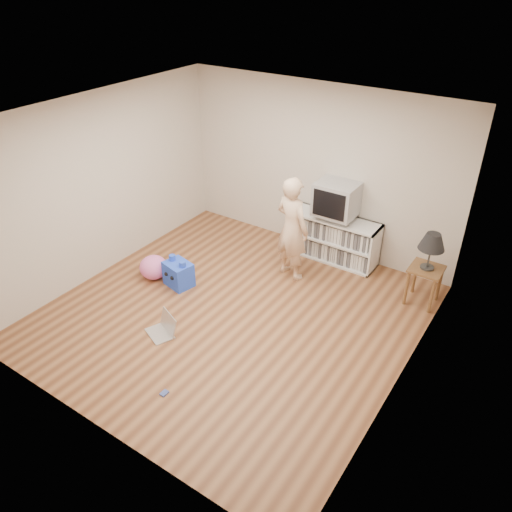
{
  "coord_description": "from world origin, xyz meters",
  "views": [
    {
      "loc": [
        3.18,
        -4.21,
        4.11
      ],
      "look_at": [
        0.11,
        0.4,
        0.73
      ],
      "focal_mm": 35.0,
      "sensor_mm": 36.0,
      "label": 1
    }
  ],
  "objects_px": {
    "crt_tv": "(337,199)",
    "laptop": "(164,328)",
    "plush_blue": "(178,274)",
    "person": "(292,229)",
    "media_unit": "(334,238)",
    "dvd_deck": "(335,216)",
    "side_table": "(425,276)",
    "plush_pink": "(154,267)",
    "table_lamp": "(432,242)"
  },
  "relations": [
    {
      "from": "dvd_deck",
      "to": "media_unit",
      "type": "bearing_deg",
      "value": 90.0
    },
    {
      "from": "plush_pink",
      "to": "person",
      "type": "bearing_deg",
      "value": 35.82
    },
    {
      "from": "table_lamp",
      "to": "crt_tv",
      "type": "bearing_deg",
      "value": 166.53
    },
    {
      "from": "crt_tv",
      "to": "table_lamp",
      "type": "xyz_separation_m",
      "value": [
        1.53,
        -0.37,
        -0.08
      ]
    },
    {
      "from": "side_table",
      "to": "plush_pink",
      "type": "relative_size",
      "value": 1.34
    },
    {
      "from": "crt_tv",
      "to": "plush_blue",
      "type": "xyz_separation_m",
      "value": [
        -1.5,
        -1.89,
        -0.83
      ]
    },
    {
      "from": "table_lamp",
      "to": "plush_blue",
      "type": "xyz_separation_m",
      "value": [
        -3.03,
        -1.53,
        -0.75
      ]
    },
    {
      "from": "media_unit",
      "to": "crt_tv",
      "type": "xyz_separation_m",
      "value": [
        0.0,
        -0.02,
        0.67
      ]
    },
    {
      "from": "media_unit",
      "to": "plush_blue",
      "type": "xyz_separation_m",
      "value": [
        -1.5,
        -1.91,
        -0.16
      ]
    },
    {
      "from": "crt_tv",
      "to": "side_table",
      "type": "relative_size",
      "value": 1.09
    },
    {
      "from": "media_unit",
      "to": "dvd_deck",
      "type": "distance_m",
      "value": 0.39
    },
    {
      "from": "media_unit",
      "to": "laptop",
      "type": "relative_size",
      "value": 3.05
    },
    {
      "from": "dvd_deck",
      "to": "table_lamp",
      "type": "xyz_separation_m",
      "value": [
        1.53,
        -0.37,
        0.21
      ]
    },
    {
      "from": "side_table",
      "to": "plush_blue",
      "type": "bearing_deg",
      "value": -153.25
    },
    {
      "from": "table_lamp",
      "to": "plush_pink",
      "type": "distance_m",
      "value": 3.88
    },
    {
      "from": "plush_blue",
      "to": "person",
      "type": "bearing_deg",
      "value": 55.95
    },
    {
      "from": "table_lamp",
      "to": "plush_pink",
      "type": "bearing_deg",
      "value": -155.46
    },
    {
      "from": "person",
      "to": "laptop",
      "type": "xyz_separation_m",
      "value": [
        -0.65,
        -2.04,
        -0.71
      ]
    },
    {
      "from": "plush_blue",
      "to": "plush_pink",
      "type": "height_order",
      "value": "plush_blue"
    },
    {
      "from": "media_unit",
      "to": "person",
      "type": "distance_m",
      "value": 0.95
    },
    {
      "from": "side_table",
      "to": "plush_pink",
      "type": "bearing_deg",
      "value": -155.46
    },
    {
      "from": "dvd_deck",
      "to": "person",
      "type": "xyz_separation_m",
      "value": [
        -0.3,
        -0.77,
        0.04
      ]
    },
    {
      "from": "laptop",
      "to": "plush_pink",
      "type": "height_order",
      "value": "plush_pink"
    },
    {
      "from": "dvd_deck",
      "to": "plush_blue",
      "type": "bearing_deg",
      "value": -128.31
    },
    {
      "from": "media_unit",
      "to": "plush_pink",
      "type": "bearing_deg",
      "value": -134.5
    },
    {
      "from": "crt_tv",
      "to": "media_unit",
      "type": "bearing_deg",
      "value": 90.0
    },
    {
      "from": "person",
      "to": "plush_blue",
      "type": "bearing_deg",
      "value": 57.59
    },
    {
      "from": "media_unit",
      "to": "plush_pink",
      "type": "relative_size",
      "value": 3.42
    },
    {
      "from": "laptop",
      "to": "plush_blue",
      "type": "xyz_separation_m",
      "value": [
        -0.55,
        0.91,
        0.12
      ]
    },
    {
      "from": "dvd_deck",
      "to": "plush_pink",
      "type": "height_order",
      "value": "dvd_deck"
    },
    {
      "from": "crt_tv",
      "to": "person",
      "type": "height_order",
      "value": "person"
    },
    {
      "from": "plush_pink",
      "to": "side_table",
      "type": "bearing_deg",
      "value": 24.54
    },
    {
      "from": "laptop",
      "to": "plush_pink",
      "type": "distance_m",
      "value": 1.31
    },
    {
      "from": "dvd_deck",
      "to": "table_lamp",
      "type": "distance_m",
      "value": 1.59
    },
    {
      "from": "side_table",
      "to": "plush_pink",
      "type": "distance_m",
      "value": 3.81
    },
    {
      "from": "media_unit",
      "to": "plush_pink",
      "type": "xyz_separation_m",
      "value": [
        -1.93,
        -1.97,
        -0.18
      ]
    },
    {
      "from": "table_lamp",
      "to": "laptop",
      "type": "height_order",
      "value": "table_lamp"
    },
    {
      "from": "laptop",
      "to": "plush_blue",
      "type": "relative_size",
      "value": 1.03
    },
    {
      "from": "person",
      "to": "plush_pink",
      "type": "distance_m",
      "value": 2.1
    },
    {
      "from": "table_lamp",
      "to": "plush_blue",
      "type": "relative_size",
      "value": 1.16
    },
    {
      "from": "media_unit",
      "to": "side_table",
      "type": "distance_m",
      "value": 1.58
    },
    {
      "from": "person",
      "to": "plush_blue",
      "type": "height_order",
      "value": "person"
    },
    {
      "from": "dvd_deck",
      "to": "crt_tv",
      "type": "xyz_separation_m",
      "value": [
        0.0,
        -0.0,
        0.29
      ]
    },
    {
      "from": "dvd_deck",
      "to": "side_table",
      "type": "xyz_separation_m",
      "value": [
        1.53,
        -0.37,
        -0.32
      ]
    },
    {
      "from": "dvd_deck",
      "to": "laptop",
      "type": "height_order",
      "value": "dvd_deck"
    },
    {
      "from": "plush_blue",
      "to": "plush_pink",
      "type": "bearing_deg",
      "value": -160.15
    },
    {
      "from": "media_unit",
      "to": "person",
      "type": "xyz_separation_m",
      "value": [
        -0.3,
        -0.79,
        0.43
      ]
    },
    {
      "from": "crt_tv",
      "to": "laptop",
      "type": "bearing_deg",
      "value": -108.71
    },
    {
      "from": "crt_tv",
      "to": "laptop",
      "type": "relative_size",
      "value": 1.31
    },
    {
      "from": "dvd_deck",
      "to": "laptop",
      "type": "xyz_separation_m",
      "value": [
        -0.95,
        -2.81,
        -0.66
      ]
    }
  ]
}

